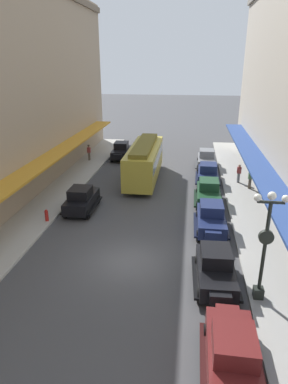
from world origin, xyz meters
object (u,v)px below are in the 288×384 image
at_px(parked_car_1, 82,199).
at_px(lamp_post_with_clock, 265,242).
at_px(parked_car_7, 121,150).
at_px(pedestrian_2, 239,173).
at_px(parked_car_4, 209,192).
at_px(parked_car_6, 211,218).
at_px(pedestrian_1, 250,179).
at_px(parked_car_2, 216,268).
at_px(parked_car_5, 206,159).
at_px(parked_car_3, 232,352).
at_px(fire_hydrant, 47,215).
at_px(pedestrian_0, 89,152).
at_px(parked_car_0, 208,173).
at_px(streetcar, 144,160).

height_order(parked_car_1, lamp_post_with_clock, lamp_post_with_clock).
distance_m(parked_car_7, pedestrian_2, 13.85).
height_order(parked_car_4, parked_car_6, same).
height_order(parked_car_7, pedestrian_1, parked_car_7).
height_order(parked_car_2, parked_car_6, same).
bearing_deg(parked_car_4, pedestrian_2, 60.28).
xyz_separation_m(parked_car_5, lamp_post_with_clock, (1.69, -20.84, 2.04)).
relative_size(parked_car_2, parked_car_4, 1.01).
distance_m(parked_car_7, lamp_post_with_clock, 25.69).
bearing_deg(pedestrian_2, pedestrian_1, -63.23).
relative_size(parked_car_3, parked_car_6, 1.00).
distance_m(parked_car_4, fire_hydrant, 11.96).
relative_size(lamp_post_with_clock, pedestrian_0, 3.09).
bearing_deg(parked_car_3, pedestrian_1, 79.93).
bearing_deg(parked_car_2, parked_car_3, -86.88).
bearing_deg(parked_car_6, parked_car_0, 89.18).
xyz_separation_m(parked_car_0, parked_car_5, (0.02, 4.71, 0.00)).
height_order(parked_car_7, lamp_post_with_clock, lamp_post_with_clock).
bearing_deg(parked_car_0, parked_car_6, -90.82).
height_order(parked_car_0, fire_hydrant, parked_car_0).
distance_m(parked_car_3, parked_car_5, 25.03).
xyz_separation_m(pedestrian_0, pedestrian_2, (15.21, -5.33, -0.02)).
bearing_deg(lamp_post_with_clock, pedestrian_0, 123.44).
height_order(pedestrian_1, pedestrian_2, pedestrian_1).
relative_size(parked_car_6, streetcar, 0.44).
bearing_deg(parked_car_1, streetcar, 64.80).
relative_size(parked_car_2, parked_car_5, 1.01).
bearing_deg(pedestrian_0, parked_car_6, -50.28).
xyz_separation_m(lamp_post_with_clock, fire_hydrant, (-12.75, 6.37, -2.42)).
bearing_deg(pedestrian_2, parked_car_3, -97.27).
distance_m(parked_car_6, pedestrian_0, 19.36).
distance_m(parked_car_4, lamp_post_with_clock, 11.59).
distance_m(fire_hydrant, pedestrian_0, 15.25).
xyz_separation_m(parked_car_5, fire_hydrant, (-11.06, -14.46, -0.38)).
bearing_deg(parked_car_3, fire_hydrant, 136.50).
height_order(parked_car_7, pedestrian_0, parked_car_7).
height_order(parked_car_3, pedestrian_1, parked_car_3).
xyz_separation_m(parked_car_0, streetcar, (-5.72, 0.08, 0.96)).
height_order(parked_car_3, lamp_post_with_clock, lamp_post_with_clock).
bearing_deg(lamp_post_with_clock, fire_hydrant, 153.44).
relative_size(parked_car_6, pedestrian_2, 2.61).
distance_m(parked_car_2, parked_car_7, 24.01).
xyz_separation_m(parked_car_4, parked_car_7, (-9.17, 11.86, 0.00)).
bearing_deg(fire_hydrant, lamp_post_with_clock, -26.56).
height_order(parked_car_4, streetcar, streetcar).
bearing_deg(parked_car_1, fire_hydrant, -127.72).
relative_size(streetcar, pedestrian_0, 5.76).
bearing_deg(parked_car_7, streetcar, -62.68).
bearing_deg(parked_car_7, parked_car_4, -52.30).
xyz_separation_m(parked_car_0, pedestrian_2, (2.70, 0.09, 0.05)).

